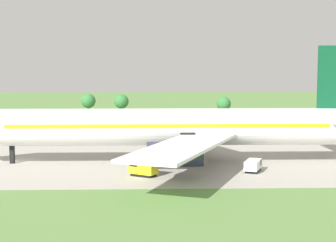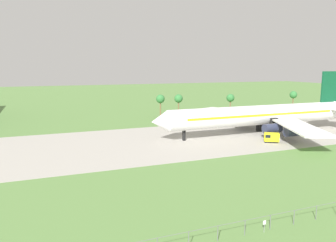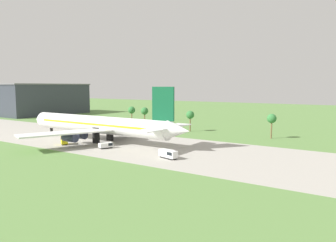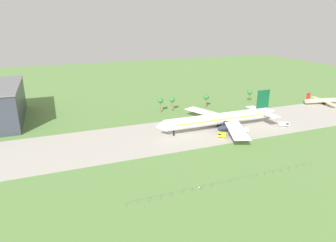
{
  "view_description": "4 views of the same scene",
  "coord_description": "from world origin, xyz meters",
  "px_view_note": "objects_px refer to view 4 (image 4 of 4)",
  "views": [
    {
      "loc": [
        22.79,
        -88.92,
        15.51
      ],
      "look_at": [
        25.55,
        -2.04,
        7.14
      ],
      "focal_mm": 55.0,
      "sensor_mm": 36.0,
      "label": 1
    },
    {
      "loc": [
        -39.6,
        -87.99,
        21.62
      ],
      "look_at": [
        -5.91,
        -2.04,
        6.14
      ],
      "focal_mm": 35.0,
      "sensor_mm": 36.0,
      "label": 2
    },
    {
      "loc": [
        113.5,
        -86.08,
        19.99
      ],
      "look_at": [
        57.01,
        -2.04,
        9.27
      ],
      "focal_mm": 35.0,
      "sensor_mm": 36.0,
      "label": 3
    },
    {
      "loc": [
        -57.7,
        -138.05,
        57.98
      ],
      "look_at": [
        -1.32,
        5.0,
        6.0
      ],
      "focal_mm": 32.0,
      "sensor_mm": 36.0,
      "label": 4
    }
  ],
  "objects_px": {
    "jet_airliner": "(221,119)",
    "fuel_truck": "(222,135)",
    "baggage_tug": "(246,129)",
    "no_stopping_sign": "(199,188)",
    "regional_aircraft": "(324,100)",
    "catering_van": "(284,124)"
  },
  "relations": [
    {
      "from": "jet_airliner",
      "to": "fuel_truck",
      "type": "distance_m",
      "value": 13.64
    },
    {
      "from": "regional_aircraft",
      "to": "no_stopping_sign",
      "type": "bearing_deg",
      "value": -152.69
    },
    {
      "from": "jet_airliner",
      "to": "no_stopping_sign",
      "type": "distance_m",
      "value": 67.1
    },
    {
      "from": "baggage_tug",
      "to": "fuel_truck",
      "type": "bearing_deg",
      "value": -170.01
    },
    {
      "from": "no_stopping_sign",
      "to": "regional_aircraft",
      "type": "bearing_deg",
      "value": 27.31
    },
    {
      "from": "jet_airliner",
      "to": "fuel_truck",
      "type": "bearing_deg",
      "value": -117.35
    },
    {
      "from": "regional_aircraft",
      "to": "fuel_truck",
      "type": "distance_m",
      "value": 106.11
    },
    {
      "from": "baggage_tug",
      "to": "fuel_truck",
      "type": "height_order",
      "value": "fuel_truck"
    },
    {
      "from": "baggage_tug",
      "to": "no_stopping_sign",
      "type": "relative_size",
      "value": 2.88
    },
    {
      "from": "baggage_tug",
      "to": "catering_van",
      "type": "distance_m",
      "value": 25.22
    },
    {
      "from": "catering_van",
      "to": "no_stopping_sign",
      "type": "bearing_deg",
      "value": -150.49
    },
    {
      "from": "jet_airliner",
      "to": "baggage_tug",
      "type": "xyz_separation_m",
      "value": [
        11.26,
        -8.39,
        -5.06
      ]
    },
    {
      "from": "jet_airliner",
      "to": "regional_aircraft",
      "type": "bearing_deg",
      "value": 10.21
    },
    {
      "from": "catering_van",
      "to": "jet_airliner",
      "type": "bearing_deg",
      "value": 165.07
    },
    {
      "from": "regional_aircraft",
      "to": "catering_van",
      "type": "relative_size",
      "value": 4.54
    },
    {
      "from": "baggage_tug",
      "to": "no_stopping_sign",
      "type": "xyz_separation_m",
      "value": [
        -51.76,
        -44.88,
        0.04
      ]
    },
    {
      "from": "fuel_truck",
      "to": "no_stopping_sign",
      "type": "bearing_deg",
      "value": -129.58
    },
    {
      "from": "jet_airliner",
      "to": "catering_van",
      "type": "xyz_separation_m",
      "value": [
        36.45,
        -9.72,
        -4.78
      ]
    },
    {
      "from": "jet_airliner",
      "to": "no_stopping_sign",
      "type": "bearing_deg",
      "value": -127.25
    },
    {
      "from": "fuel_truck",
      "to": "no_stopping_sign",
      "type": "distance_m",
      "value": 54.31
    },
    {
      "from": "fuel_truck",
      "to": "catering_van",
      "type": "bearing_deg",
      "value": 2.29
    },
    {
      "from": "no_stopping_sign",
      "to": "baggage_tug",
      "type": "bearing_deg",
      "value": 40.93
    }
  ]
}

